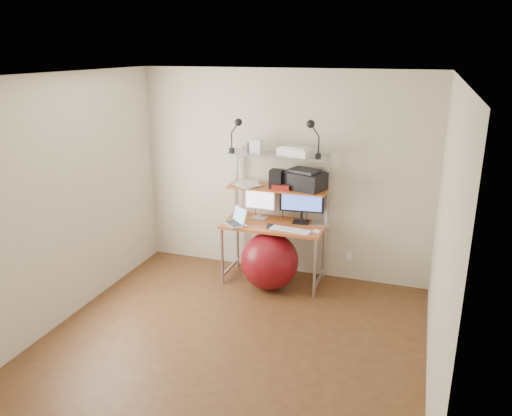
{
  "coord_description": "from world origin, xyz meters",
  "views": [
    {
      "loc": [
        1.57,
        -3.87,
        2.72
      ],
      "look_at": [
        -0.13,
        1.15,
        1.01
      ],
      "focal_mm": 35.0,
      "sensor_mm": 36.0,
      "label": 1
    }
  ],
  "objects_px": {
    "printer": "(304,180)",
    "laptop": "(237,221)",
    "exercise_ball": "(269,261)",
    "monitor_black": "(302,201)",
    "monitor_silver": "(260,200)"
  },
  "relations": [
    {
      "from": "monitor_silver",
      "to": "exercise_ball",
      "type": "relative_size",
      "value": 0.64
    },
    {
      "from": "laptop",
      "to": "printer",
      "type": "bearing_deg",
      "value": 67.84
    },
    {
      "from": "monitor_black",
      "to": "printer",
      "type": "bearing_deg",
      "value": 58.12
    },
    {
      "from": "laptop",
      "to": "printer",
      "type": "height_order",
      "value": "printer"
    },
    {
      "from": "laptop",
      "to": "printer",
      "type": "xyz_separation_m",
      "value": [
        0.71,
        0.33,
        0.48
      ]
    },
    {
      "from": "exercise_ball",
      "to": "monitor_black",
      "type": "bearing_deg",
      "value": 49.8
    },
    {
      "from": "laptop",
      "to": "exercise_ball",
      "type": "relative_size",
      "value": 0.55
    },
    {
      "from": "monitor_silver",
      "to": "monitor_black",
      "type": "distance_m",
      "value": 0.51
    },
    {
      "from": "printer",
      "to": "laptop",
      "type": "bearing_deg",
      "value": -136.51
    },
    {
      "from": "laptop",
      "to": "printer",
      "type": "distance_m",
      "value": 0.92
    },
    {
      "from": "exercise_ball",
      "to": "laptop",
      "type": "bearing_deg",
      "value": 175.18
    },
    {
      "from": "monitor_silver",
      "to": "monitor_black",
      "type": "xyz_separation_m",
      "value": [
        0.51,
        0.01,
        0.03
      ]
    },
    {
      "from": "monitor_silver",
      "to": "exercise_ball",
      "type": "distance_m",
      "value": 0.75
    },
    {
      "from": "laptop",
      "to": "printer",
      "type": "relative_size",
      "value": 0.66
    },
    {
      "from": "monitor_black",
      "to": "exercise_ball",
      "type": "height_order",
      "value": "monitor_black"
    }
  ]
}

